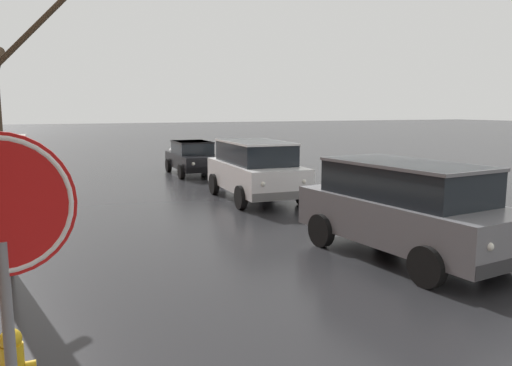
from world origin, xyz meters
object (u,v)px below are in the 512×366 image
suv_grey_approaching_near_lane (405,206)px  fire_hydrant (12,363)px  stop_sign_at_corner (2,249)px  suv_white_parked_kerbside_close (255,168)px  sedan_black_parked_kerbside_mid (193,157)px

suv_grey_approaching_near_lane → fire_hydrant: size_ratio=6.46×
suv_grey_approaching_near_lane → stop_sign_at_corner: size_ratio=1.70×
suv_white_parked_kerbside_close → stop_sign_at_corner: bearing=-119.9°
stop_sign_at_corner → fire_hydrant: bearing=93.4°
suv_grey_approaching_near_lane → sedan_black_parked_kerbside_mid: 13.31m
suv_white_parked_kerbside_close → fire_hydrant: suv_white_parked_kerbside_close is taller
suv_grey_approaching_near_lane → stop_sign_at_corner: (-6.51, -4.42, 1.10)m
sedan_black_parked_kerbside_mid → stop_sign_at_corner: size_ratio=1.50×
sedan_black_parked_kerbside_mid → fire_hydrant: 16.81m
suv_white_parked_kerbside_close → stop_sign_at_corner: 12.93m
fire_hydrant → stop_sign_at_corner: size_ratio=0.26×
suv_grey_approaching_near_lane → sedan_black_parked_kerbside_mid: size_ratio=1.13×
fire_hydrant → suv_white_parked_kerbside_close: bearing=53.6°
suv_white_parked_kerbside_close → sedan_black_parked_kerbside_mid: size_ratio=1.11×
sedan_black_parked_kerbside_mid → stop_sign_at_corner: 18.91m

